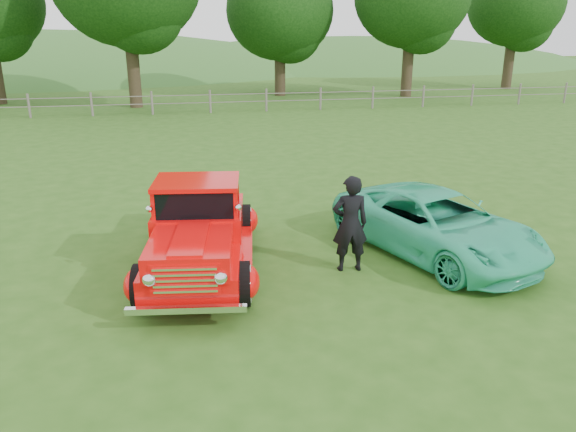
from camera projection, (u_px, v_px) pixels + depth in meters
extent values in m
plane|color=#2A5216|center=(290.00, 305.00, 9.35)|extent=(140.00, 140.00, 0.00)
ellipsoid|color=#336826|center=(28.00, 115.00, 61.65)|extent=(84.00, 60.00, 18.00)
ellipsoid|color=#336826|center=(350.00, 93.00, 71.79)|extent=(72.00, 52.00, 14.00)
cube|color=#6D645C|center=(210.00, 102.00, 29.62)|extent=(48.00, 0.04, 0.04)
cube|color=#6D645C|center=(210.00, 95.00, 29.49)|extent=(48.00, 0.04, 0.04)
cylinder|color=#302318|center=(133.00, 63.00, 31.09)|extent=(0.70, 0.70, 4.84)
cylinder|color=#302318|center=(280.00, 66.00, 36.59)|extent=(0.70, 0.70, 3.74)
ellipsoid|color=black|center=(280.00, 11.00, 35.50)|extent=(6.80, 6.80, 6.12)
cylinder|color=#302318|center=(408.00, 62.00, 36.05)|extent=(0.70, 0.70, 4.40)
cylinder|color=#302318|center=(509.00, 59.00, 40.48)|extent=(0.70, 0.70, 4.18)
ellipsoid|color=black|center=(516.00, 3.00, 39.25)|extent=(6.60, 6.60, 5.94)
cylinder|color=black|center=(141.00, 287.00, 9.17)|extent=(0.34, 0.78, 0.76)
cylinder|color=black|center=(243.00, 284.00, 9.26)|extent=(0.34, 0.78, 0.76)
cylinder|color=black|center=(168.00, 223.00, 12.10)|extent=(0.34, 0.78, 0.76)
cylinder|color=black|center=(245.00, 222.00, 12.19)|extent=(0.34, 0.78, 0.76)
cube|color=red|center=(200.00, 240.00, 10.61)|extent=(2.14, 4.77, 0.44)
ellipsoid|color=red|center=(137.00, 284.00, 9.15)|extent=(0.51, 0.80, 0.54)
ellipsoid|color=red|center=(247.00, 282.00, 9.25)|extent=(0.51, 0.80, 0.54)
ellipsoid|color=red|center=(165.00, 222.00, 12.08)|extent=(0.51, 0.80, 0.54)
ellipsoid|color=red|center=(248.00, 220.00, 12.18)|extent=(0.51, 0.80, 0.54)
cube|color=red|center=(191.00, 252.00, 9.02)|extent=(1.52, 1.76, 0.42)
cube|color=red|center=(199.00, 221.00, 10.39)|extent=(1.76, 1.54, 0.44)
cube|color=black|center=(197.00, 197.00, 10.24)|extent=(1.58, 1.30, 0.50)
cube|color=red|center=(196.00, 182.00, 10.15)|extent=(1.66, 1.41, 0.08)
cube|color=red|center=(205.00, 200.00, 11.77)|extent=(1.42, 2.09, 0.45)
cube|color=white|center=(185.00, 280.00, 8.30)|extent=(1.07, 0.24, 0.50)
cube|color=white|center=(186.00, 310.00, 8.34)|extent=(1.80, 0.33, 0.10)
cube|color=white|center=(210.00, 208.00, 12.95)|extent=(1.71, 0.32, 0.10)
imported|color=#31C795|center=(436.00, 224.00, 11.27)|extent=(3.66, 5.08, 1.29)
imported|color=black|center=(350.00, 224.00, 10.43)|extent=(0.70, 0.48, 1.85)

